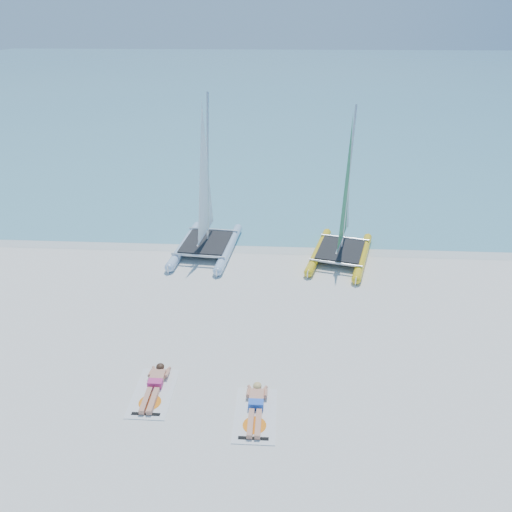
{
  "coord_description": "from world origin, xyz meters",
  "views": [
    {
      "loc": [
        0.3,
        -13.08,
        8.74
      ],
      "look_at": [
        -0.55,
        1.2,
        1.68
      ],
      "focal_mm": 35.0,
      "sensor_mm": 36.0,
      "label": 1
    }
  ],
  "objects_px": {
    "sunbather_a": "(155,385)",
    "towel_b": "(255,415)",
    "catamaran_blue": "(205,206)",
    "towel_a": "(153,393)",
    "catamaran_yellow": "(345,210)",
    "sunbather_b": "(256,406)"
  },
  "relations": [
    {
      "from": "sunbather_a",
      "to": "towel_b",
      "type": "relative_size",
      "value": 0.93
    },
    {
      "from": "catamaran_blue",
      "to": "towel_b",
      "type": "relative_size",
      "value": 3.37
    },
    {
      "from": "catamaran_blue",
      "to": "towel_a",
      "type": "distance_m",
      "value": 8.73
    },
    {
      "from": "towel_a",
      "to": "towel_b",
      "type": "distance_m",
      "value": 2.7
    },
    {
      "from": "catamaran_yellow",
      "to": "sunbather_b",
      "type": "relative_size",
      "value": 3.41
    },
    {
      "from": "sunbather_a",
      "to": "sunbather_b",
      "type": "height_order",
      "value": "same"
    },
    {
      "from": "towel_a",
      "to": "sunbather_b",
      "type": "bearing_deg",
      "value": -8.86
    },
    {
      "from": "sunbather_b",
      "to": "catamaran_yellow",
      "type": "bearing_deg",
      "value": 71.91
    },
    {
      "from": "catamaran_blue",
      "to": "sunbather_a",
      "type": "distance_m",
      "value": 8.52
    },
    {
      "from": "sunbather_a",
      "to": "towel_b",
      "type": "height_order",
      "value": "sunbather_a"
    },
    {
      "from": "towel_a",
      "to": "sunbather_a",
      "type": "distance_m",
      "value": 0.22
    },
    {
      "from": "towel_b",
      "to": "sunbather_b",
      "type": "bearing_deg",
      "value": 90.0
    },
    {
      "from": "sunbather_a",
      "to": "sunbather_b",
      "type": "relative_size",
      "value": 1.0
    },
    {
      "from": "catamaran_yellow",
      "to": "towel_b",
      "type": "height_order",
      "value": "catamaran_yellow"
    },
    {
      "from": "towel_a",
      "to": "sunbather_b",
      "type": "height_order",
      "value": "sunbather_b"
    },
    {
      "from": "sunbather_b",
      "to": "sunbather_a",
      "type": "bearing_deg",
      "value": 167.12
    },
    {
      "from": "catamaran_yellow",
      "to": "towel_a",
      "type": "distance_m",
      "value": 10.31
    },
    {
      "from": "catamaran_yellow",
      "to": "sunbather_a",
      "type": "relative_size",
      "value": 3.41
    },
    {
      "from": "towel_a",
      "to": "towel_b",
      "type": "relative_size",
      "value": 1.0
    },
    {
      "from": "towel_a",
      "to": "sunbather_b",
      "type": "relative_size",
      "value": 1.07
    },
    {
      "from": "catamaran_yellow",
      "to": "sunbather_a",
      "type": "bearing_deg",
      "value": -109.8
    },
    {
      "from": "catamaran_yellow",
      "to": "sunbather_b",
      "type": "xyz_separation_m",
      "value": [
        -2.91,
        -8.91,
        -1.73
      ]
    }
  ]
}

